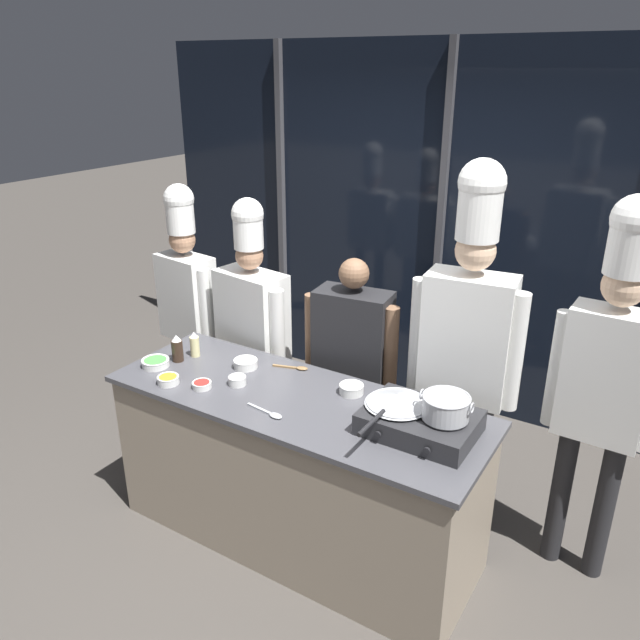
{
  "coord_description": "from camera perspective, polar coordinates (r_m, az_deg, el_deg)",
  "views": [
    {
      "loc": [
        1.62,
        -2.35,
        2.52
      ],
      "look_at": [
        0.0,
        0.25,
        1.26
      ],
      "focal_mm": 35.0,
      "sensor_mm": 36.0,
      "label": 1
    }
  ],
  "objects": [
    {
      "name": "portable_stove",
      "position": [
        3.0,
        9.11,
        -9.18
      ],
      "size": [
        0.52,
        0.39,
        0.12
      ],
      "color": "#28282B",
      "rests_on": "demo_counter"
    },
    {
      "name": "chef_sous",
      "position": [
        4.02,
        -6.25,
        -0.03
      ],
      "size": [
        0.61,
        0.31,
        1.79
      ],
      "rotation": [
        0.0,
        0.0,
        2.99
      ],
      "color": "#2D3856",
      "rests_on": "ground_plane"
    },
    {
      "name": "prep_bowl_scallions",
      "position": [
        3.71,
        -14.81,
        -3.74
      ],
      "size": [
        0.16,
        0.16,
        0.04
      ],
      "color": "white",
      "rests_on": "demo_counter"
    },
    {
      "name": "person_guest",
      "position": [
        3.7,
        2.94,
        -3.41
      ],
      "size": [
        0.58,
        0.28,
        1.52
      ],
      "rotation": [
        0.0,
        0.0,
        3.26
      ],
      "color": "#232326",
      "rests_on": "ground_plane"
    },
    {
      "name": "ground_plane",
      "position": [
        3.81,
        -2.11,
        -19.11
      ],
      "size": [
        24.0,
        24.0,
        0.0
      ],
      "primitive_type": "plane",
      "color": "#47423D"
    },
    {
      "name": "prep_bowl_garlic",
      "position": [
        3.3,
        2.89,
        -6.25
      ],
      "size": [
        0.13,
        0.13,
        0.05
      ],
      "color": "white",
      "rests_on": "demo_counter"
    },
    {
      "name": "chef_head",
      "position": [
        4.38,
        -12.09,
        2.14
      ],
      "size": [
        0.53,
        0.26,
        1.81
      ],
      "rotation": [
        0.0,
        0.0,
        3.01
      ],
      "color": "#232326",
      "rests_on": "ground_plane"
    },
    {
      "name": "chef_line",
      "position": [
        3.34,
        13.31,
        -1.17
      ],
      "size": [
        0.59,
        0.28,
        2.12
      ],
      "rotation": [
        0.0,
        0.0,
        3.25
      ],
      "color": "#4C4C51",
      "rests_on": "ground_plane"
    },
    {
      "name": "frying_pan",
      "position": [
        2.99,
        7.07,
        -7.24
      ],
      "size": [
        0.31,
        0.54,
        0.05
      ],
      "color": "#ADAFB5",
      "rests_on": "portable_stove"
    },
    {
      "name": "prep_bowl_carrots",
      "position": [
        3.49,
        -13.71,
        -5.29
      ],
      "size": [
        0.12,
        0.12,
        0.04
      ],
      "color": "white",
      "rests_on": "demo_counter"
    },
    {
      "name": "stock_pot",
      "position": [
        2.9,
        11.44,
        -7.76
      ],
      "size": [
        0.25,
        0.22,
        0.11
      ],
      "color": "#B7BABF",
      "rests_on": "portable_stove"
    },
    {
      "name": "prep_bowl_shrimp",
      "position": [
        3.41,
        -7.58,
        -5.45
      ],
      "size": [
        0.1,
        0.1,
        0.05
      ],
      "color": "white",
      "rests_on": "demo_counter"
    },
    {
      "name": "prep_bowl_bell_pepper",
      "position": [
        3.42,
        -10.76,
        -5.8
      ],
      "size": [
        0.1,
        0.1,
        0.04
      ],
      "color": "white",
      "rests_on": "demo_counter"
    },
    {
      "name": "window_wall_back",
      "position": [
        4.75,
        11.08,
        7.69
      ],
      "size": [
        5.02,
        0.09,
        2.7
      ],
      "color": "black",
      "rests_on": "ground_plane"
    },
    {
      "name": "serving_spoon_slotted",
      "position": [
        3.56,
        -2.16,
        -4.39
      ],
      "size": [
        0.21,
        0.09,
        0.02
      ],
      "color": "olive",
      "rests_on": "demo_counter"
    },
    {
      "name": "serving_spoon_solid",
      "position": [
        3.13,
        -4.53,
        -8.53
      ],
      "size": [
        0.23,
        0.06,
        0.02
      ],
      "color": "#B2B5BA",
      "rests_on": "demo_counter"
    },
    {
      "name": "squeeze_bottle_soy",
      "position": [
        3.72,
        -12.91,
        -2.55
      ],
      "size": [
        0.07,
        0.07,
        0.16
      ],
      "color": "#332319",
      "rests_on": "demo_counter"
    },
    {
      "name": "demo_counter",
      "position": [
        3.52,
        -2.21,
        -13.54
      ],
      "size": [
        2.06,
        0.73,
        0.91
      ],
      "color": "gray",
      "rests_on": "ground_plane"
    },
    {
      "name": "squeeze_bottle_oil",
      "position": [
        3.76,
        -11.39,
        -2.2
      ],
      "size": [
        0.06,
        0.06,
        0.16
      ],
      "color": "beige",
      "rests_on": "demo_counter"
    },
    {
      "name": "chef_pastry",
      "position": [
        3.25,
        24.83,
        -3.88
      ],
      "size": [
        0.52,
        0.22,
        2.01
      ],
      "rotation": [
        0.0,
        0.0,
        3.11
      ],
      "color": "#232326",
      "rests_on": "ground_plane"
    },
    {
      "name": "prep_bowl_chicken",
      "position": [
        3.59,
        -6.82,
        -3.92
      ],
      "size": [
        0.14,
        0.14,
        0.05
      ],
      "color": "white",
      "rests_on": "demo_counter"
    }
  ]
}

